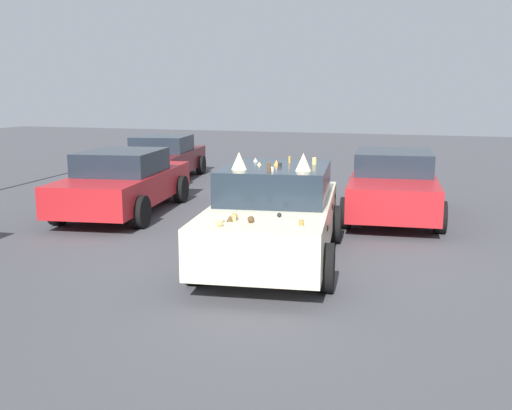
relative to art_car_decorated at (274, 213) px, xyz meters
name	(u,v)px	position (x,y,z in m)	size (l,w,h in m)	color
ground_plane	(274,261)	(-0.05, -0.01, -0.77)	(60.00, 60.00, 0.00)	#47474C
art_car_decorated	(274,213)	(0.00, 0.00, 0.00)	(4.58, 2.53, 1.79)	beige
parked_sedan_near_right	(393,184)	(4.09, -1.45, -0.06)	(4.46, 2.36, 1.41)	red
parked_sedan_row_back_center	(124,182)	(2.55, 4.29, -0.06)	(4.79, 2.53, 1.42)	red
parked_sedan_row_back_far	(163,158)	(7.46, 5.87, -0.10)	(4.48, 2.56, 1.36)	#5B1419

